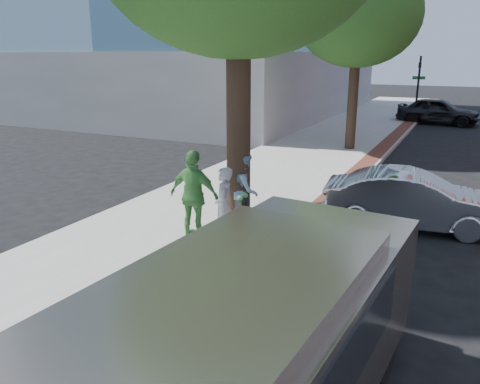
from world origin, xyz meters
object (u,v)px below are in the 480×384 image
Objects in this scene: parking_meter at (242,218)px; person_officer at (244,190)px; person_green at (194,195)px; person_gray at (224,206)px; van at (254,343)px; bg_car at (438,111)px; sedan_silver at (413,200)px.

parking_meter is 0.89× the size of person_officer.
parking_meter is 1.97m from person_green.
van reaches higher than person_gray.
bg_car is (2.46, 21.52, -0.19)m from person_gray.
van is (2.66, -5.31, 0.12)m from person_officer.
van is (3.23, -4.12, 0.01)m from person_green.
sedan_silver is (3.92, 3.11, -0.43)m from person_green.
sedan_silver is at bearing -173.31° from bg_car.
van is at bearing 4.76° from person_gray.
person_gray is 0.36× the size of bg_car.
parking_meter is at bearing -174.87° from person_officer.
person_officer is at bearing 158.01° from person_gray.
person_gray is at bearing 126.16° from sedan_silver.
person_officer is 0.42× the size of sedan_silver.
person_gray reaches higher than bg_car.
person_officer reaches higher than person_gray.
person_gray is 21.66m from bg_car.
person_officer reaches higher than sedan_silver.
person_green reaches higher than person_officer.
bg_car is 0.80× the size of van.
parking_meter is 1.49m from person_gray.
parking_meter is 22.69m from bg_car.
van reaches higher than parking_meter.
person_green is 0.34× the size of van.
sedan_silver is 7.28m from van.
sedan_silver is (2.29, 4.21, -0.55)m from parking_meter.
parking_meter is at bearing 143.99° from sedan_silver.
person_gray is (-0.96, 1.12, -0.26)m from parking_meter.
person_officer reaches higher than parking_meter.
parking_meter is 4.83m from sedan_silver.
sedan_silver is at bearing -79.80° from person_officer.
person_gray is 4.87m from van.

